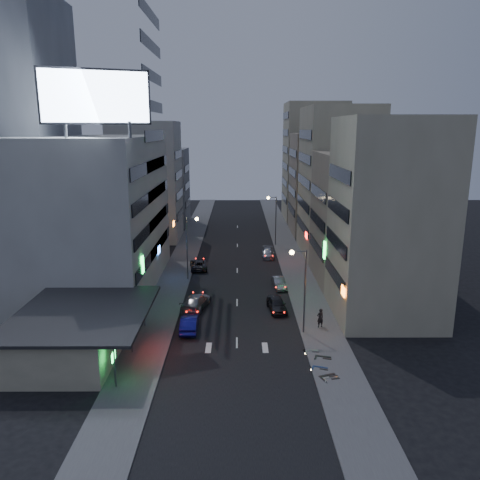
{
  "coord_description": "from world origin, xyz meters",
  "views": [
    {
      "loc": [
        0.12,
        -34.91,
        18.89
      ],
      "look_at": [
        0.35,
        18.45,
        6.09
      ],
      "focal_mm": 35.0,
      "sensor_mm": 36.0,
      "label": 1
    }
  ],
  "objects_px": {
    "scooter_blue": "(329,361)",
    "parked_car_right_mid": "(279,283)",
    "parked_car_right_far": "(268,253)",
    "scooter_silver_a": "(337,369)",
    "scooter_black_a": "(334,366)",
    "parked_car_right_near": "(277,304)",
    "road_car_blue": "(189,323)",
    "scooter_silver_b": "(319,345)",
    "scooter_black_b": "(332,350)",
    "road_car_silver": "(196,302)",
    "person": "(320,318)",
    "parked_car_left": "(198,264)"
  },
  "relations": [
    {
      "from": "road_car_blue",
      "to": "scooter_black_b",
      "type": "relative_size",
      "value": 2.21
    },
    {
      "from": "parked_car_right_near",
      "to": "scooter_black_a",
      "type": "distance_m",
      "value": 13.67
    },
    {
      "from": "scooter_silver_a",
      "to": "parked_car_left",
      "type": "bearing_deg",
      "value": 10.97
    },
    {
      "from": "parked_car_right_far",
      "to": "scooter_silver_a",
      "type": "distance_m",
      "value": 34.91
    },
    {
      "from": "scooter_blue",
      "to": "scooter_black_a",
      "type": "bearing_deg",
      "value": -143.14
    },
    {
      "from": "person",
      "to": "scooter_black_b",
      "type": "relative_size",
      "value": 0.93
    },
    {
      "from": "scooter_blue",
      "to": "parked_car_right_mid",
      "type": "bearing_deg",
      "value": 24.88
    },
    {
      "from": "parked_car_left",
      "to": "parked_car_right_mid",
      "type": "bearing_deg",
      "value": 136.04
    },
    {
      "from": "person",
      "to": "parked_car_right_mid",
      "type": "bearing_deg",
      "value": -97.55
    },
    {
      "from": "parked_car_right_far",
      "to": "scooter_black_b",
      "type": "bearing_deg",
      "value": -81.41
    },
    {
      "from": "parked_car_right_mid",
      "to": "road_car_blue",
      "type": "xyz_separation_m",
      "value": [
        -9.62,
        -12.24,
        0.1
      ]
    },
    {
      "from": "parked_car_right_mid",
      "to": "person",
      "type": "relative_size",
      "value": 2.05
    },
    {
      "from": "parked_car_right_far",
      "to": "road_car_blue",
      "type": "bearing_deg",
      "value": -106.89
    },
    {
      "from": "parked_car_left",
      "to": "scooter_silver_b",
      "type": "relative_size",
      "value": 2.85
    },
    {
      "from": "road_car_silver",
      "to": "scooter_silver_b",
      "type": "distance_m",
      "value": 15.24
    },
    {
      "from": "person",
      "to": "scooter_silver_b",
      "type": "height_order",
      "value": "person"
    },
    {
      "from": "parked_car_right_mid",
      "to": "scooter_blue",
      "type": "bearing_deg",
      "value": -89.06
    },
    {
      "from": "scooter_silver_b",
      "to": "parked_car_left",
      "type": "bearing_deg",
      "value": 32.86
    },
    {
      "from": "scooter_blue",
      "to": "scooter_black_b",
      "type": "bearing_deg",
      "value": -0.68
    },
    {
      "from": "scooter_black_a",
      "to": "scooter_silver_a",
      "type": "height_order",
      "value": "scooter_black_a"
    },
    {
      "from": "person",
      "to": "scooter_black_a",
      "type": "relative_size",
      "value": 0.91
    },
    {
      "from": "parked_car_left",
      "to": "road_car_silver",
      "type": "relative_size",
      "value": 0.88
    },
    {
      "from": "scooter_silver_a",
      "to": "road_car_silver",
      "type": "bearing_deg",
      "value": 26.98
    },
    {
      "from": "scooter_blue",
      "to": "scooter_silver_b",
      "type": "distance_m",
      "value": 3.05
    },
    {
      "from": "scooter_silver_b",
      "to": "scooter_black_b",
      "type": "bearing_deg",
      "value": -138.01
    },
    {
      "from": "parked_car_right_near",
      "to": "parked_car_left",
      "type": "height_order",
      "value": "parked_car_right_near"
    },
    {
      "from": "parked_car_right_mid",
      "to": "scooter_blue",
      "type": "distance_m",
      "value": 19.86
    },
    {
      "from": "parked_car_right_near",
      "to": "scooter_black_b",
      "type": "bearing_deg",
      "value": -77.17
    },
    {
      "from": "parked_car_right_mid",
      "to": "person",
      "type": "xyz_separation_m",
      "value": [
        2.98,
        -11.81,
        0.42
      ]
    },
    {
      "from": "parked_car_right_near",
      "to": "road_car_silver",
      "type": "bearing_deg",
      "value": 168.92
    },
    {
      "from": "person",
      "to": "parked_car_right_near",
      "type": "bearing_deg",
      "value": -71.14
    },
    {
      "from": "scooter_black_b",
      "to": "road_car_blue",
      "type": "bearing_deg",
      "value": 80.74
    },
    {
      "from": "road_car_silver",
      "to": "scooter_blue",
      "type": "xyz_separation_m",
      "value": [
        11.79,
        -13.02,
        -0.11
      ]
    },
    {
      "from": "parked_car_right_near",
      "to": "parked_car_right_mid",
      "type": "height_order",
      "value": "parked_car_right_near"
    },
    {
      "from": "parked_car_right_far",
      "to": "scooter_black_a",
      "type": "relative_size",
      "value": 2.16
    },
    {
      "from": "parked_car_left",
      "to": "person",
      "type": "height_order",
      "value": "person"
    },
    {
      "from": "road_car_silver",
      "to": "scooter_black_b",
      "type": "xyz_separation_m",
      "value": [
        12.41,
        -11.21,
        -0.05
      ]
    },
    {
      "from": "person",
      "to": "road_car_blue",
      "type": "bearing_deg",
      "value": -19.75
    },
    {
      "from": "parked_car_right_mid",
      "to": "road_car_silver",
      "type": "height_order",
      "value": "road_car_silver"
    },
    {
      "from": "scooter_black_a",
      "to": "road_car_blue",
      "type": "bearing_deg",
      "value": 35.52
    },
    {
      "from": "road_car_blue",
      "to": "parked_car_left",
      "type": "bearing_deg",
      "value": -88.52
    },
    {
      "from": "parked_car_right_far",
      "to": "scooter_silver_b",
      "type": "distance_m",
      "value": 30.58
    },
    {
      "from": "parked_car_left",
      "to": "parked_car_right_near",
      "type": "bearing_deg",
      "value": 115.13
    },
    {
      "from": "parked_car_right_near",
      "to": "road_car_blue",
      "type": "relative_size",
      "value": 0.96
    },
    {
      "from": "parked_car_right_near",
      "to": "scooter_black_a",
      "type": "xyz_separation_m",
      "value": [
        3.45,
        -13.23,
        0.02
      ]
    },
    {
      "from": "parked_car_right_far",
      "to": "scooter_black_b",
      "type": "xyz_separation_m",
      "value": [
        3.4,
        -31.71,
        0.09
      ]
    },
    {
      "from": "road_car_blue",
      "to": "person",
      "type": "xyz_separation_m",
      "value": [
        12.6,
        0.43,
        0.33
      ]
    },
    {
      "from": "road_car_blue",
      "to": "road_car_silver",
      "type": "bearing_deg",
      "value": -92.19
    },
    {
      "from": "road_car_blue",
      "to": "scooter_black_a",
      "type": "xyz_separation_m",
      "value": [
        12.22,
        -8.33,
        0.02
      ]
    },
    {
      "from": "parked_car_right_near",
      "to": "road_car_silver",
      "type": "relative_size",
      "value": 0.79
    }
  ]
}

